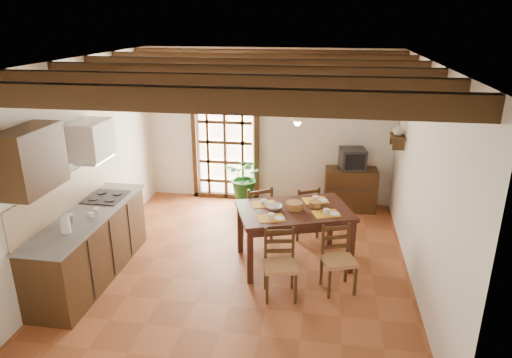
% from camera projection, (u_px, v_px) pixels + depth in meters
% --- Properties ---
extents(ground_plane, '(5.00, 5.00, 0.00)m').
position_uv_depth(ground_plane, '(245.00, 265.00, 6.42)').
color(ground_plane, brown).
extents(room_shell, '(4.52, 5.02, 2.81)m').
position_uv_depth(room_shell, '(243.00, 140.00, 5.81)').
color(room_shell, silver).
rests_on(room_shell, ground_plane).
extents(ceiling_beams, '(4.50, 4.34, 0.20)m').
position_uv_depth(ceiling_beams, '(243.00, 70.00, 5.52)').
color(ceiling_beams, black).
rests_on(ceiling_beams, room_shell).
extents(french_door, '(1.26, 0.11, 2.32)m').
position_uv_depth(french_door, '(225.00, 138.00, 8.42)').
color(french_door, white).
rests_on(french_door, ground_plane).
extents(kitchen_counter, '(0.64, 2.25, 1.38)m').
position_uv_depth(kitchen_counter, '(90.00, 244.00, 5.99)').
color(kitchen_counter, '#352110').
rests_on(kitchen_counter, ground_plane).
extents(upper_cabinet, '(0.35, 0.80, 0.70)m').
position_uv_depth(upper_cabinet, '(32.00, 160.00, 4.90)').
color(upper_cabinet, '#352110').
rests_on(upper_cabinet, room_shell).
extents(range_hood, '(0.38, 0.60, 0.54)m').
position_uv_depth(range_hood, '(92.00, 141.00, 6.09)').
color(range_hood, white).
rests_on(range_hood, room_shell).
extents(counter_items, '(0.50, 1.43, 0.25)m').
position_uv_depth(counter_items, '(89.00, 208.00, 5.91)').
color(counter_items, black).
rests_on(counter_items, kitchen_counter).
extents(dining_table, '(1.75, 1.42, 0.82)m').
position_uv_depth(dining_table, '(294.00, 216.00, 6.27)').
color(dining_table, '#331710').
rests_on(dining_table, ground_plane).
extents(chair_near_left, '(0.47, 0.46, 0.87)m').
position_uv_depth(chair_near_left, '(280.00, 276.00, 5.63)').
color(chair_near_left, '#A47546').
rests_on(chair_near_left, ground_plane).
extents(chair_near_right, '(0.49, 0.48, 0.85)m').
position_uv_depth(chair_near_right, '(338.00, 271.00, 5.77)').
color(chair_near_right, '#A47546').
rests_on(chair_near_right, ground_plane).
extents(chair_far_left, '(0.56, 0.55, 0.91)m').
position_uv_depth(chair_far_left, '(257.00, 223.00, 7.06)').
color(chair_far_left, '#A47546').
rests_on(chair_far_left, ground_plane).
extents(chair_far_right, '(0.52, 0.52, 0.85)m').
position_uv_depth(chair_far_right, '(304.00, 220.00, 7.20)').
color(chair_far_right, '#A47546').
rests_on(chair_far_right, ground_plane).
extents(table_setting, '(1.10, 0.73, 0.10)m').
position_uv_depth(table_setting, '(294.00, 202.00, 6.20)').
color(table_setting, gold).
rests_on(table_setting, dining_table).
extents(table_bowl, '(0.24, 0.24, 0.05)m').
position_uv_depth(table_bowl, '(274.00, 207.00, 6.22)').
color(table_bowl, white).
rests_on(table_bowl, dining_table).
extents(sideboard, '(0.92, 0.45, 0.77)m').
position_uv_depth(sideboard, '(350.00, 189.00, 8.14)').
color(sideboard, '#352110').
rests_on(sideboard, ground_plane).
extents(crt_tv, '(0.49, 0.46, 0.36)m').
position_uv_depth(crt_tv, '(353.00, 159.00, 7.94)').
color(crt_tv, black).
rests_on(crt_tv, sideboard).
extents(fuse_box, '(0.25, 0.03, 0.32)m').
position_uv_depth(fuse_box, '(354.00, 111.00, 7.92)').
color(fuse_box, white).
rests_on(fuse_box, room_shell).
extents(plant_pot, '(0.34, 0.34, 0.21)m').
position_uv_depth(plant_pot, '(246.00, 201.00, 8.37)').
color(plant_pot, maroon).
rests_on(plant_pot, ground_plane).
extents(potted_plant, '(2.16, 1.99, 2.01)m').
position_uv_depth(potted_plant, '(246.00, 177.00, 8.21)').
color(potted_plant, '#144C19').
rests_on(potted_plant, ground_plane).
extents(wall_shelf, '(0.20, 0.42, 0.20)m').
position_uv_depth(wall_shelf, '(398.00, 138.00, 7.08)').
color(wall_shelf, '#352110').
rests_on(wall_shelf, room_shell).
extents(shelf_vase, '(0.15, 0.15, 0.15)m').
position_uv_depth(shelf_vase, '(398.00, 130.00, 7.04)').
color(shelf_vase, '#B2BFB2').
rests_on(shelf_vase, wall_shelf).
extents(shelf_flowers, '(0.14, 0.14, 0.36)m').
position_uv_depth(shelf_flowers, '(400.00, 116.00, 6.97)').
color(shelf_flowers, gold).
rests_on(shelf_flowers, shelf_vase).
extents(framed_picture, '(0.03, 0.32, 0.32)m').
position_uv_depth(framed_picture, '(407.00, 104.00, 6.89)').
color(framed_picture, brown).
rests_on(framed_picture, room_shell).
extents(pendant_lamp, '(0.36, 0.36, 0.84)m').
position_uv_depth(pendant_lamp, '(298.00, 117.00, 5.90)').
color(pendant_lamp, black).
rests_on(pendant_lamp, room_shell).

